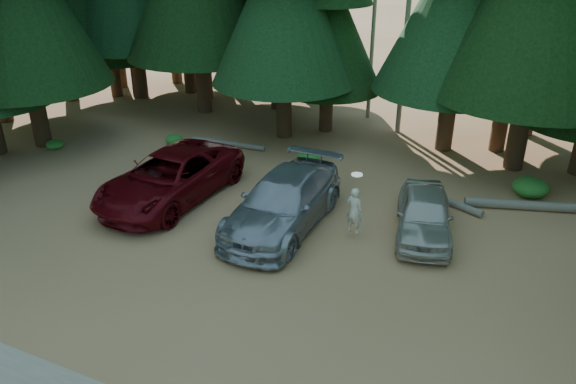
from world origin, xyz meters
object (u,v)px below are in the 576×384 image
object	(u,v)px
red_pickup	(170,177)
frisbee_player	(354,210)
silver_minivan_center	(283,202)
silver_minivan_right	(424,214)
log_mid	(443,199)
log_left	(228,144)
log_right	(542,206)

from	to	relation	value
red_pickup	frisbee_player	bearing A→B (deg)	3.80
red_pickup	silver_minivan_center	distance (m)	4.68
silver_minivan_right	log_mid	size ratio (longest dim) A/B	1.33
frisbee_player	log_mid	world-z (taller)	frisbee_player
red_pickup	silver_minivan_center	bearing A→B (deg)	1.30
log_left	log_mid	size ratio (longest dim) A/B	1.11
log_right	frisbee_player	bearing A→B (deg)	-157.22
log_mid	silver_minivan_right	bearing A→B (deg)	-70.55
log_right	silver_minivan_center	bearing A→B (deg)	-165.52
frisbee_player	silver_minivan_right	bearing A→B (deg)	-138.44
red_pickup	log_left	world-z (taller)	red_pickup
silver_minivan_center	silver_minivan_right	distance (m)	4.67
log_right	silver_minivan_right	bearing A→B (deg)	-152.53
red_pickup	log_right	size ratio (longest dim) A/B	1.19
frisbee_player	log_right	distance (m)	7.29
silver_minivan_right	log_mid	distance (m)	2.71
red_pickup	silver_minivan_right	world-z (taller)	red_pickup
silver_minivan_right	log_right	xyz separation A→B (m)	(3.55, 3.47, -0.57)
log_left	log_right	distance (m)	13.51
log_mid	log_right	bearing A→B (deg)	37.24
red_pickup	silver_minivan_center	world-z (taller)	red_pickup
silver_minivan_center	silver_minivan_right	size ratio (longest dim) A/B	1.40
red_pickup	silver_minivan_right	size ratio (longest dim) A/B	1.47
silver_minivan_center	log_left	world-z (taller)	silver_minivan_center
red_pickup	log_left	xyz separation A→B (m)	(-0.81, 5.58, -0.76)
log_left	log_mid	world-z (taller)	log_mid
frisbee_player	red_pickup	bearing A→B (deg)	13.09
red_pickup	log_right	bearing A→B (deg)	23.25
frisbee_player	log_right	bearing A→B (deg)	-128.41
red_pickup	log_right	world-z (taller)	red_pickup
log_left	log_right	bearing A→B (deg)	-7.09
silver_minivan_right	log_left	bearing A→B (deg)	143.48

